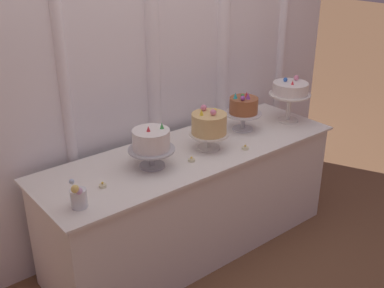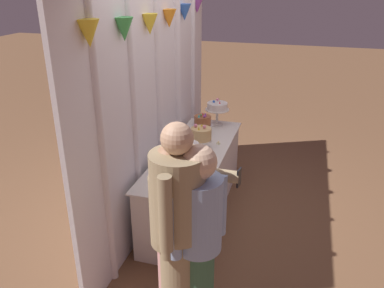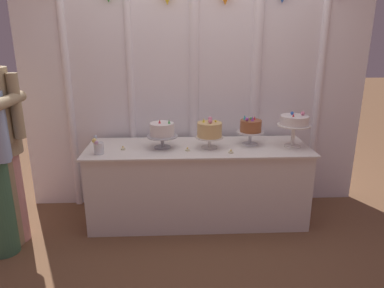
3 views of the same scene
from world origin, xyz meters
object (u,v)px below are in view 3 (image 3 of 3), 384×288
at_px(flower_vase, 98,147).
at_px(guest_girl_blue_dress, 3,147).
at_px(cake_display_leftmost, 162,131).
at_px(cake_display_rightmost, 294,122).
at_px(tealight_far_left, 123,149).
at_px(tealight_near_left, 187,150).
at_px(cake_table, 198,183).
at_px(tealight_near_right, 231,152).
at_px(cake_display_midleft, 210,131).
at_px(cake_display_midright, 251,127).

bearing_deg(flower_vase, guest_girl_blue_dress, -169.35).
bearing_deg(cake_display_leftmost, cake_display_rightmost, -0.99).
height_order(tealight_far_left, tealight_near_left, tealight_far_left).
bearing_deg(tealight_near_left, cake_table, 49.39).
relative_size(tealight_far_left, tealight_near_left, 0.98).
relative_size(cake_table, tealight_near_right, 44.40).
height_order(flower_vase, tealight_far_left, flower_vase).
relative_size(cake_display_leftmost, tealight_near_left, 6.50).
relative_size(cake_display_midleft, guest_girl_blue_dress, 0.18).
bearing_deg(cake_display_midleft, tealight_near_right, -41.85).
height_order(cake_display_leftmost, tealight_near_right, cake_display_leftmost).
height_order(cake_table, cake_display_rightmost, cake_display_rightmost).
relative_size(cake_display_rightmost, tealight_far_left, 7.82).
xyz_separation_m(cake_display_midleft, tealight_near_left, (-0.20, -0.07, -0.15)).
height_order(cake_display_midleft, flower_vase, cake_display_midleft).
xyz_separation_m(cake_table, tealight_near_left, (-0.10, -0.12, 0.37)).
relative_size(cake_display_midleft, tealight_far_left, 6.61).
height_order(cake_display_midleft, guest_girl_blue_dress, guest_girl_blue_dress).
xyz_separation_m(cake_display_leftmost, flower_vase, (-0.54, -0.14, -0.10)).
height_order(cake_display_rightmost, tealight_far_left, cake_display_rightmost).
bearing_deg(cake_table, guest_girl_blue_dress, -169.13).
relative_size(cake_display_midright, tealight_near_right, 6.04).
height_order(cake_table, guest_girl_blue_dress, guest_girl_blue_dress).
height_order(cake_table, cake_display_leftmost, cake_display_leftmost).
bearing_deg(cake_display_midright, cake_display_leftmost, -175.21).
xyz_separation_m(flower_vase, tealight_near_right, (1.13, -0.03, -0.05)).
distance_m(cake_display_midleft, cake_display_rightmost, 0.76).
xyz_separation_m(cake_display_midright, tealight_near_left, (-0.59, -0.16, -0.15)).
xyz_separation_m(cake_display_leftmost, cake_display_midleft, (0.42, -0.02, 0.00)).
bearing_deg(cake_display_midright, guest_girl_blue_dress, -170.46).
distance_m(cake_display_rightmost, tealight_near_left, 0.98).
bearing_deg(cake_display_midleft, tealight_near_left, -159.87).
xyz_separation_m(cake_display_rightmost, flower_vase, (-1.72, -0.12, -0.17)).
height_order(flower_vase, tealight_near_left, flower_vase).
height_order(tealight_near_left, tealight_near_right, same).
xyz_separation_m(cake_display_leftmost, tealight_far_left, (-0.35, -0.04, -0.15)).
xyz_separation_m(flower_vase, tealight_far_left, (0.19, 0.11, -0.05)).
relative_size(flower_vase, tealight_near_left, 3.81).
distance_m(cake_display_rightmost, tealight_far_left, 1.54).
bearing_deg(cake_display_leftmost, cake_table, 4.33).
xyz_separation_m(cake_table, cake_display_midright, (0.49, 0.04, 0.53)).
bearing_deg(cake_display_leftmost, tealight_near_right, -16.36).
bearing_deg(cake_table, cake_display_midright, 5.10).
relative_size(cake_display_midright, flower_vase, 1.71).
xyz_separation_m(cake_display_midright, guest_girl_blue_dress, (-2.07, -0.35, -0.05)).
xyz_separation_m(cake_display_leftmost, cake_display_rightmost, (1.18, -0.02, 0.07)).
distance_m(cake_table, guest_girl_blue_dress, 1.69).
bearing_deg(cake_table, tealight_near_left, -130.61).
bearing_deg(flower_vase, tealight_near_left, 3.85).
relative_size(cake_table, cake_display_rightmost, 6.25).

